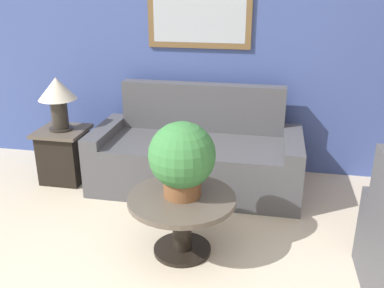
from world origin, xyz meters
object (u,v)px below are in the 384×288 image
(side_table, at_px, (64,154))
(table_lamp, at_px, (57,95))
(couch_main, at_px, (197,156))
(coffee_table, at_px, (182,212))
(potted_plant_on_table, at_px, (182,158))

(side_table, bearing_deg, table_lamp, 180.00)
(couch_main, height_order, coffee_table, couch_main)
(couch_main, distance_m, side_table, 1.39)
(coffee_table, relative_size, table_lamp, 1.51)
(couch_main, height_order, side_table, couch_main)
(table_lamp, bearing_deg, couch_main, 5.06)
(coffee_table, height_order, side_table, side_table)
(coffee_table, xyz_separation_m, side_table, (-1.49, 1.03, -0.06))
(couch_main, xyz_separation_m, side_table, (-1.39, -0.12, -0.03))
(potted_plant_on_table, bearing_deg, coffee_table, -88.57)
(side_table, bearing_deg, potted_plant_on_table, -34.24)
(couch_main, bearing_deg, side_table, -174.94)
(couch_main, relative_size, table_lamp, 3.82)
(coffee_table, bearing_deg, side_table, 145.15)
(coffee_table, relative_size, side_table, 1.46)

